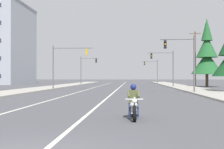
{
  "coord_description": "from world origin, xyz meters",
  "views": [
    {
      "loc": [
        2.34,
        -6.77,
        1.76
      ],
      "look_at": [
        0.96,
        14.47,
        1.92
      ],
      "focal_mm": 49.8,
      "sensor_mm": 36.0,
      "label": 1
    }
  ],
  "objects_px": {
    "conifer_tree_right_verge_far": "(207,55)",
    "utility_pole_right_far": "(195,58)",
    "motorcycle_with_rider": "(134,105)",
    "traffic_signal_mid_left": "(86,66)",
    "traffic_signal_near_right": "(185,56)",
    "traffic_signal_far_right": "(153,68)",
    "traffic_signal_near_left": "(65,60)",
    "traffic_signal_mid_right": "(166,63)"
  },
  "relations": [
    {
      "from": "conifer_tree_right_verge_far",
      "to": "utility_pole_right_far",
      "type": "bearing_deg",
      "value": 107.5
    },
    {
      "from": "motorcycle_with_rider",
      "to": "traffic_signal_mid_left",
      "type": "distance_m",
      "value": 55.53
    },
    {
      "from": "conifer_tree_right_verge_far",
      "to": "traffic_signal_near_right",
      "type": "bearing_deg",
      "value": -109.18
    },
    {
      "from": "traffic_signal_near_right",
      "to": "traffic_signal_mid_left",
      "type": "bearing_deg",
      "value": 115.23
    },
    {
      "from": "motorcycle_with_rider",
      "to": "utility_pole_right_far",
      "type": "distance_m",
      "value": 48.04
    },
    {
      "from": "motorcycle_with_rider",
      "to": "traffic_signal_near_right",
      "type": "bearing_deg",
      "value": 75.04
    },
    {
      "from": "traffic_signal_far_right",
      "to": "utility_pole_right_far",
      "type": "bearing_deg",
      "value": -74.18
    },
    {
      "from": "motorcycle_with_rider",
      "to": "traffic_signal_near_left",
      "type": "height_order",
      "value": "traffic_signal_near_left"
    },
    {
      "from": "traffic_signal_near_left",
      "to": "utility_pole_right_far",
      "type": "distance_m",
      "value": 26.64
    },
    {
      "from": "traffic_signal_mid_left",
      "to": "utility_pole_right_far",
      "type": "xyz_separation_m",
      "value": [
        21.97,
        -8.17,
        1.32
      ]
    },
    {
      "from": "traffic_signal_near_right",
      "to": "utility_pole_right_far",
      "type": "xyz_separation_m",
      "value": [
        6.2,
        25.29,
        1.34
      ]
    },
    {
      "from": "traffic_signal_near_right",
      "to": "traffic_signal_mid_left",
      "type": "height_order",
      "value": "same"
    },
    {
      "from": "motorcycle_with_rider",
      "to": "traffic_signal_near_right",
      "type": "height_order",
      "value": "traffic_signal_near_right"
    },
    {
      "from": "traffic_signal_near_left",
      "to": "traffic_signal_mid_right",
      "type": "height_order",
      "value": "same"
    },
    {
      "from": "traffic_signal_mid_right",
      "to": "traffic_signal_far_right",
      "type": "xyz_separation_m",
      "value": [
        -0.21,
        28.82,
        -0.02
      ]
    },
    {
      "from": "traffic_signal_near_right",
      "to": "conifer_tree_right_verge_far",
      "type": "xyz_separation_m",
      "value": [
        7.44,
        21.38,
        1.5
      ]
    },
    {
      "from": "traffic_signal_mid_left",
      "to": "motorcycle_with_rider",
      "type": "bearing_deg",
      "value": -79.45
    },
    {
      "from": "traffic_signal_near_right",
      "to": "traffic_signal_far_right",
      "type": "bearing_deg",
      "value": 90.22
    },
    {
      "from": "motorcycle_with_rider",
      "to": "utility_pole_right_far",
      "type": "height_order",
      "value": "utility_pole_right_far"
    },
    {
      "from": "traffic_signal_near_left",
      "to": "traffic_signal_mid_left",
      "type": "xyz_separation_m",
      "value": [
        -0.55,
        23.96,
        -0.1
      ]
    },
    {
      "from": "traffic_signal_mid_right",
      "to": "traffic_signal_mid_left",
      "type": "xyz_separation_m",
      "value": [
        -15.79,
        14.45,
        -0.02
      ]
    },
    {
      "from": "motorcycle_with_rider",
      "to": "traffic_signal_mid_right",
      "type": "distance_m",
      "value": 40.58
    },
    {
      "from": "traffic_signal_mid_left",
      "to": "traffic_signal_far_right",
      "type": "relative_size",
      "value": 1.0
    },
    {
      "from": "traffic_signal_near_right",
      "to": "conifer_tree_right_verge_far",
      "type": "height_order",
      "value": "conifer_tree_right_verge_far"
    },
    {
      "from": "traffic_signal_mid_left",
      "to": "traffic_signal_far_right",
      "type": "distance_m",
      "value": 21.19
    },
    {
      "from": "traffic_signal_far_right",
      "to": "motorcycle_with_rider",
      "type": "bearing_deg",
      "value": -94.51
    },
    {
      "from": "motorcycle_with_rider",
      "to": "traffic_signal_near_left",
      "type": "xyz_separation_m",
      "value": [
        -9.6,
        30.53,
        3.56
      ]
    },
    {
      "from": "motorcycle_with_rider",
      "to": "traffic_signal_far_right",
      "type": "relative_size",
      "value": 0.35
    },
    {
      "from": "motorcycle_with_rider",
      "to": "conifer_tree_right_verge_far",
      "type": "height_order",
      "value": "conifer_tree_right_verge_far"
    },
    {
      "from": "traffic_signal_near_right",
      "to": "utility_pole_right_far",
      "type": "relative_size",
      "value": 0.6
    },
    {
      "from": "traffic_signal_near_right",
      "to": "traffic_signal_near_left",
      "type": "bearing_deg",
      "value": 148.02
    },
    {
      "from": "traffic_signal_near_left",
      "to": "traffic_signal_mid_right",
      "type": "xyz_separation_m",
      "value": [
        15.25,
        9.5,
        -0.08
      ]
    },
    {
      "from": "traffic_signal_mid_left",
      "to": "traffic_signal_mid_right",
      "type": "bearing_deg",
      "value": -42.46
    },
    {
      "from": "traffic_signal_mid_left",
      "to": "conifer_tree_right_verge_far",
      "type": "height_order",
      "value": "conifer_tree_right_verge_far"
    },
    {
      "from": "traffic_signal_near_right",
      "to": "utility_pole_right_far",
      "type": "bearing_deg",
      "value": 76.22
    },
    {
      "from": "traffic_signal_mid_left",
      "to": "utility_pole_right_far",
      "type": "bearing_deg",
      "value": -20.4
    },
    {
      "from": "motorcycle_with_rider",
      "to": "conifer_tree_right_verge_far",
      "type": "distance_m",
      "value": 44.64
    },
    {
      "from": "conifer_tree_right_verge_far",
      "to": "motorcycle_with_rider",
      "type": "bearing_deg",
      "value": -107.11
    },
    {
      "from": "traffic_signal_near_left",
      "to": "utility_pole_right_far",
      "type": "relative_size",
      "value": 0.6
    },
    {
      "from": "traffic_signal_near_right",
      "to": "traffic_signal_mid_left",
      "type": "xyz_separation_m",
      "value": [
        -15.77,
        33.46,
        0.02
      ]
    },
    {
      "from": "traffic_signal_far_right",
      "to": "conifer_tree_right_verge_far",
      "type": "bearing_deg",
      "value": -73.93
    },
    {
      "from": "motorcycle_with_rider",
      "to": "conifer_tree_right_verge_far",
      "type": "bearing_deg",
      "value": 72.89
    }
  ]
}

